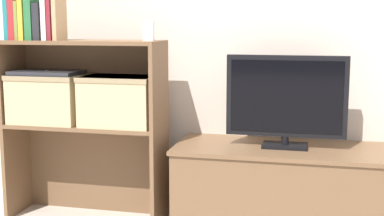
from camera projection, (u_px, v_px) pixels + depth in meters
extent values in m
cube|color=brown|center=(284.00, 190.00, 2.67)|extent=(1.07, 0.44, 0.40)
cube|color=brown|center=(285.00, 149.00, 2.64)|extent=(1.09, 0.46, 0.02)
cube|color=black|center=(285.00, 146.00, 2.64)|extent=(0.22, 0.14, 0.02)
cylinder|color=black|center=(285.00, 140.00, 2.63)|extent=(0.04, 0.04, 0.04)
cube|color=black|center=(286.00, 96.00, 2.60)|extent=(0.58, 0.03, 0.40)
cube|color=black|center=(286.00, 97.00, 2.58)|extent=(0.54, 0.00, 0.35)
cube|color=brown|center=(18.00, 166.00, 2.91)|extent=(0.02, 0.28, 0.51)
cube|color=brown|center=(160.00, 176.00, 2.73)|extent=(0.02, 0.28, 0.51)
cube|color=brown|center=(96.00, 165.00, 2.94)|extent=(0.79, 0.02, 0.51)
cube|color=brown|center=(85.00, 125.00, 2.78)|extent=(0.79, 0.28, 0.02)
cube|color=brown|center=(13.00, 80.00, 2.84)|extent=(0.02, 0.28, 0.43)
cube|color=brown|center=(159.00, 84.00, 2.65)|extent=(0.02, 0.28, 0.43)
cube|color=brown|center=(94.00, 80.00, 2.87)|extent=(0.79, 0.02, 0.43)
cube|color=brown|center=(82.00, 42.00, 2.71)|extent=(0.79, 0.28, 0.02)
cube|color=#1E7075|center=(12.00, 20.00, 2.74)|extent=(0.02, 0.12, 0.21)
cube|color=#B22328|center=(17.00, 18.00, 2.74)|extent=(0.03, 0.13, 0.22)
cube|color=olive|center=(23.00, 21.00, 2.73)|extent=(0.02, 0.15, 0.20)
cube|color=gold|center=(28.00, 17.00, 2.72)|extent=(0.03, 0.16, 0.24)
cube|color=#286638|center=(35.00, 15.00, 2.71)|extent=(0.04, 0.15, 0.25)
cube|color=#232328|center=(42.00, 22.00, 2.71)|extent=(0.04, 0.14, 0.18)
cube|color=silver|center=(49.00, 16.00, 2.69)|extent=(0.03, 0.13, 0.24)
cube|color=maroon|center=(54.00, 15.00, 2.69)|extent=(0.02, 0.14, 0.25)
cube|color=tan|center=(59.00, 18.00, 2.68)|extent=(0.02, 0.12, 0.22)
cube|color=white|center=(149.00, 31.00, 2.62)|extent=(0.05, 0.03, 0.10)
cylinder|color=silver|center=(149.00, 18.00, 2.61)|extent=(0.01, 0.01, 0.03)
cube|color=tan|center=(48.00, 98.00, 2.79)|extent=(0.36, 0.24, 0.25)
cube|color=#917E5B|center=(47.00, 77.00, 2.77)|extent=(0.37, 0.25, 0.02)
cube|color=tan|center=(119.00, 101.00, 2.70)|extent=(0.36, 0.24, 0.25)
cube|color=#917E5B|center=(119.00, 78.00, 2.68)|extent=(0.37, 0.25, 0.02)
cube|color=#2D2D33|center=(47.00, 72.00, 2.77)|extent=(0.34, 0.22, 0.02)
cylinder|color=#99999E|center=(47.00, 70.00, 2.77)|extent=(0.02, 0.02, 0.00)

